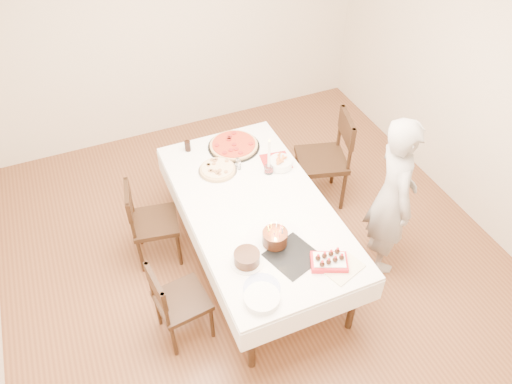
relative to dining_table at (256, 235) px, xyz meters
name	(u,v)px	position (x,y,z in m)	size (l,w,h in m)	color
floor	(261,269)	(0.01, -0.11, -0.38)	(5.00, 5.00, 0.00)	brown
wall_back	(170,22)	(0.01, 2.39, 0.98)	(4.50, 0.04, 2.70)	beige
wall_right	(499,92)	(2.26, -0.11, 0.98)	(0.04, 5.00, 2.70)	beige
dining_table	(256,235)	(0.00, 0.00, 0.00)	(1.14, 2.14, 0.75)	white
chair_right_savory	(322,160)	(0.95, 0.56, 0.13)	(0.52, 0.52, 1.01)	black
chair_left_savory	(155,222)	(-0.79, 0.45, 0.05)	(0.44, 0.44, 0.86)	black
chair_left_dessert	(182,301)	(-0.82, -0.44, 0.04)	(0.42, 0.42, 0.82)	black
person	(393,197)	(1.08, -0.40, 0.41)	(0.57, 0.38, 1.57)	#B0ABA6
pizza_white	(218,169)	(-0.15, 0.53, 0.40)	(0.35, 0.35, 0.04)	beige
pizza_pepperoni	(234,145)	(0.11, 0.80, 0.40)	(0.50, 0.50, 0.04)	red
red_placemat	(276,161)	(0.39, 0.45, 0.38)	(0.26, 0.26, 0.01)	#B21E1E
pasta_bowl	(280,163)	(0.40, 0.37, 0.42)	(0.21, 0.21, 0.07)	white
taper_candle	(269,156)	(0.27, 0.34, 0.56)	(0.08, 0.08, 0.38)	white
shaker_pair	(239,165)	(0.04, 0.48, 0.42)	(0.08, 0.08, 0.09)	white
cola_glass	(188,146)	(-0.30, 0.93, 0.43)	(0.06, 0.06, 0.11)	black
layer_cake	(247,258)	(-0.30, -0.54, 0.43)	(0.25, 0.25, 0.10)	#341B0D
cake_board	(293,256)	(0.04, -0.62, 0.38)	(0.34, 0.34, 0.01)	black
birthday_cake	(275,235)	(-0.03, -0.45, 0.48)	(0.20, 0.20, 0.18)	#391A0F
strawberry_box	(329,261)	(0.25, -0.80, 0.41)	(0.27, 0.18, 0.07)	red
box_lid	(344,269)	(0.33, -0.88, 0.38)	(0.28, 0.19, 0.02)	beige
plate_stack	(262,298)	(-0.34, -0.89, 0.40)	(0.25, 0.25, 0.05)	white
china_plate	(262,288)	(-0.30, -0.80, 0.38)	(0.27, 0.27, 0.01)	white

